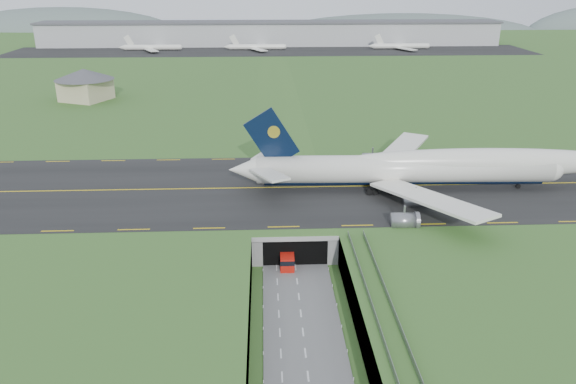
{
  "coord_description": "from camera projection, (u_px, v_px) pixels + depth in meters",
  "views": [
    {
      "loc": [
        -5.38,
        -84.04,
        50.71
      ],
      "look_at": [
        -0.82,
        20.0,
        10.08
      ],
      "focal_mm": 35.0,
      "sensor_mm": 36.0,
      "label": 1
    }
  ],
  "objects": [
    {
      "name": "service_building",
      "position": [
        85.0,
        82.0,
        209.49
      ],
      "size": [
        28.63,
        28.63,
        11.81
      ],
      "rotation": [
        0.0,
        0.0,
        -0.42
      ],
      "color": "#C4B78E",
      "rests_on": "ground"
    },
    {
      "name": "cargo_terminal",
      "position": [
        271.0,
        33.0,
        370.46
      ],
      "size": [
        320.0,
        67.0,
        15.6
      ],
      "color": "#B2B2B2",
      "rests_on": "ground"
    },
    {
      "name": "distant_hills",
      "position": [
        341.0,
        39.0,
        501.15
      ],
      "size": [
        700.0,
        91.0,
        60.0
      ],
      "color": "slate",
      "rests_on": "ground"
    },
    {
      "name": "trench_road",
      "position": [
        301.0,
        312.0,
        89.84
      ],
      "size": [
        12.0,
        75.0,
        0.2
      ],
      "primitive_type": "cube",
      "color": "slate",
      "rests_on": "ground"
    },
    {
      "name": "ground",
      "position": [
        298.0,
        288.0,
        96.86
      ],
      "size": [
        900.0,
        900.0,
        0.0
      ],
      "primitive_type": "plane",
      "color": "#335B24",
      "rests_on": "ground"
    },
    {
      "name": "guideway",
      "position": [
        386.0,
        325.0,
        77.59
      ],
      "size": [
        3.0,
        53.0,
        7.05
      ],
      "color": "#A8A8A3",
      "rests_on": "ground"
    },
    {
      "name": "jumbo_jet",
      "position": [
        432.0,
        168.0,
        122.52
      ],
      "size": [
        88.82,
        58.16,
        19.24
      ],
      "rotation": [
        0.0,
        0.0,
        -0.03
      ],
      "color": "white",
      "rests_on": "ground"
    },
    {
      "name": "tunnel_portal",
      "position": [
        293.0,
        230.0,
        111.2
      ],
      "size": [
        17.0,
        22.3,
        6.0
      ],
      "color": "gray",
      "rests_on": "ground"
    },
    {
      "name": "taxiway",
      "position": [
        289.0,
        187.0,
        125.36
      ],
      "size": [
        800.0,
        44.0,
        0.18
      ],
      "primitive_type": "cube",
      "color": "black",
      "rests_on": "airfield_deck"
    },
    {
      "name": "shuttle_tram",
      "position": [
        287.0,
        258.0,
        104.01
      ],
      "size": [
        2.74,
        6.92,
        2.83
      ],
      "rotation": [
        0.0,
        0.0,
        -0.01
      ],
      "color": "red",
      "rests_on": "ground"
    },
    {
      "name": "airfield_deck",
      "position": [
        298.0,
        273.0,
        95.77
      ],
      "size": [
        800.0,
        800.0,
        6.0
      ],
      "primitive_type": "cube",
      "color": "gray",
      "rests_on": "ground"
    }
  ]
}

